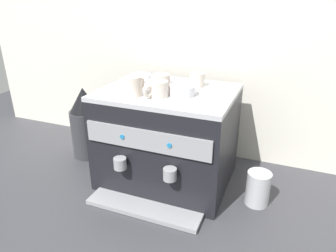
{
  "coord_description": "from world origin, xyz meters",
  "views": [
    {
      "loc": [
        0.5,
        -1.26,
        0.87
      ],
      "look_at": [
        0.0,
        0.0,
        0.29
      ],
      "focal_mm": 32.89,
      "sensor_mm": 36.0,
      "label": 1
    }
  ],
  "objects_px": {
    "ceramic_cup_2": "(134,86)",
    "ceramic_bowl_0": "(182,91)",
    "ceramic_bowl_1": "(140,77)",
    "ceramic_bowl_2": "(160,79)",
    "ceramic_cup_3": "(157,89)",
    "milk_pitcher": "(258,188)",
    "ceramic_cup_0": "(197,79)",
    "coffee_grinder": "(86,124)",
    "ceramic_cup_1": "(160,82)",
    "espresso_machine": "(168,137)"
  },
  "relations": [
    {
      "from": "ceramic_bowl_0",
      "to": "ceramic_bowl_1",
      "type": "relative_size",
      "value": 1.04
    },
    {
      "from": "ceramic_cup_2",
      "to": "coffee_grinder",
      "type": "bearing_deg",
      "value": 156.24
    },
    {
      "from": "espresso_machine",
      "to": "ceramic_cup_0",
      "type": "distance_m",
      "value": 0.31
    },
    {
      "from": "milk_pitcher",
      "to": "espresso_machine",
      "type": "bearing_deg",
      "value": 174.1
    },
    {
      "from": "ceramic_cup_1",
      "to": "ceramic_bowl_0",
      "type": "bearing_deg",
      "value": -17.95
    },
    {
      "from": "ceramic_bowl_2",
      "to": "espresso_machine",
      "type": "bearing_deg",
      "value": -52.0
    },
    {
      "from": "ceramic_bowl_1",
      "to": "milk_pitcher",
      "type": "relative_size",
      "value": 0.69
    },
    {
      "from": "ceramic_cup_3",
      "to": "ceramic_bowl_1",
      "type": "bearing_deg",
      "value": 131.07
    },
    {
      "from": "ceramic_cup_2",
      "to": "milk_pitcher",
      "type": "relative_size",
      "value": 0.72
    },
    {
      "from": "coffee_grinder",
      "to": "ceramic_bowl_0",
      "type": "bearing_deg",
      "value": -9.72
    },
    {
      "from": "ceramic_cup_2",
      "to": "ceramic_bowl_0",
      "type": "height_order",
      "value": "ceramic_cup_2"
    },
    {
      "from": "ceramic_bowl_1",
      "to": "milk_pitcher",
      "type": "bearing_deg",
      "value": -13.66
    },
    {
      "from": "ceramic_cup_1",
      "to": "coffee_grinder",
      "type": "distance_m",
      "value": 0.58
    },
    {
      "from": "ceramic_bowl_1",
      "to": "ceramic_bowl_2",
      "type": "distance_m",
      "value": 0.11
    },
    {
      "from": "ceramic_cup_1",
      "to": "milk_pitcher",
      "type": "xyz_separation_m",
      "value": [
        0.48,
        -0.04,
        -0.42
      ]
    },
    {
      "from": "ceramic_bowl_2",
      "to": "coffee_grinder",
      "type": "height_order",
      "value": "ceramic_bowl_2"
    },
    {
      "from": "ceramic_cup_1",
      "to": "ceramic_bowl_2",
      "type": "bearing_deg",
      "value": 113.2
    },
    {
      "from": "ceramic_bowl_0",
      "to": "milk_pitcher",
      "type": "height_order",
      "value": "ceramic_bowl_0"
    },
    {
      "from": "ceramic_bowl_2",
      "to": "ceramic_cup_1",
      "type": "bearing_deg",
      "value": -66.8
    },
    {
      "from": "ceramic_bowl_1",
      "to": "milk_pitcher",
      "type": "distance_m",
      "value": 0.77
    },
    {
      "from": "ceramic_cup_0",
      "to": "ceramic_cup_2",
      "type": "xyz_separation_m",
      "value": [
        -0.21,
        -0.24,
        0.01
      ]
    },
    {
      "from": "ceramic_bowl_0",
      "to": "ceramic_bowl_1",
      "type": "height_order",
      "value": "ceramic_bowl_0"
    },
    {
      "from": "ceramic_bowl_0",
      "to": "coffee_grinder",
      "type": "height_order",
      "value": "ceramic_bowl_0"
    },
    {
      "from": "ceramic_cup_2",
      "to": "ceramic_cup_3",
      "type": "xyz_separation_m",
      "value": [
        0.1,
        0.02,
        -0.01
      ]
    },
    {
      "from": "milk_pitcher",
      "to": "ceramic_bowl_0",
      "type": "bearing_deg",
      "value": 179.71
    },
    {
      "from": "espresso_machine",
      "to": "ceramic_cup_2",
      "type": "distance_m",
      "value": 0.32
    },
    {
      "from": "ceramic_bowl_1",
      "to": "coffee_grinder",
      "type": "distance_m",
      "value": 0.44
    },
    {
      "from": "ceramic_cup_3",
      "to": "milk_pitcher",
      "type": "height_order",
      "value": "ceramic_cup_3"
    },
    {
      "from": "ceramic_bowl_0",
      "to": "ceramic_bowl_2",
      "type": "bearing_deg",
      "value": 138.39
    },
    {
      "from": "ceramic_bowl_0",
      "to": "ceramic_cup_1",
      "type": "bearing_deg",
      "value": 162.05
    },
    {
      "from": "ceramic_cup_0",
      "to": "ceramic_bowl_1",
      "type": "xyz_separation_m",
      "value": [
        -0.29,
        -0.01,
        -0.02
      ]
    },
    {
      "from": "ceramic_cup_0",
      "to": "coffee_grinder",
      "type": "height_order",
      "value": "ceramic_cup_0"
    },
    {
      "from": "ceramic_bowl_1",
      "to": "ceramic_bowl_2",
      "type": "xyz_separation_m",
      "value": [
        0.11,
        -0.01,
        0.0
      ]
    },
    {
      "from": "espresso_machine",
      "to": "ceramic_bowl_1",
      "type": "bearing_deg",
      "value": 150.3
    },
    {
      "from": "ceramic_cup_3",
      "to": "ceramic_bowl_1",
      "type": "height_order",
      "value": "ceramic_cup_3"
    },
    {
      "from": "ceramic_cup_3",
      "to": "ceramic_bowl_2",
      "type": "xyz_separation_m",
      "value": [
        -0.07,
        0.21,
        -0.02
      ]
    },
    {
      "from": "ceramic_cup_1",
      "to": "ceramic_cup_3",
      "type": "xyz_separation_m",
      "value": [
        0.03,
        -0.1,
        -0.0
      ]
    },
    {
      "from": "ceramic_bowl_2",
      "to": "coffee_grinder",
      "type": "xyz_separation_m",
      "value": [
        -0.44,
        -0.04,
        -0.29
      ]
    },
    {
      "from": "espresso_machine",
      "to": "ceramic_cup_1",
      "type": "bearing_deg",
      "value": -168.65
    },
    {
      "from": "espresso_machine",
      "to": "ceramic_cup_0",
      "type": "bearing_deg",
      "value": 48.52
    },
    {
      "from": "coffee_grinder",
      "to": "milk_pitcher",
      "type": "height_order",
      "value": "coffee_grinder"
    },
    {
      "from": "ceramic_bowl_1",
      "to": "ceramic_cup_3",
      "type": "bearing_deg",
      "value": -48.93
    },
    {
      "from": "ceramic_cup_1",
      "to": "ceramic_bowl_0",
      "type": "height_order",
      "value": "ceramic_cup_1"
    },
    {
      "from": "ceramic_cup_1",
      "to": "ceramic_cup_2",
      "type": "relative_size",
      "value": 1.04
    },
    {
      "from": "ceramic_cup_2",
      "to": "ceramic_bowl_1",
      "type": "relative_size",
      "value": 1.04
    },
    {
      "from": "ceramic_bowl_2",
      "to": "milk_pitcher",
      "type": "xyz_separation_m",
      "value": [
        0.53,
        -0.15,
        -0.41
      ]
    },
    {
      "from": "ceramic_cup_1",
      "to": "ceramic_bowl_2",
      "type": "distance_m",
      "value": 0.12
    },
    {
      "from": "ceramic_cup_3",
      "to": "ceramic_cup_1",
      "type": "bearing_deg",
      "value": 105.59
    },
    {
      "from": "coffee_grinder",
      "to": "ceramic_cup_1",
      "type": "bearing_deg",
      "value": -7.66
    },
    {
      "from": "espresso_machine",
      "to": "ceramic_bowl_0",
      "type": "distance_m",
      "value": 0.27
    }
  ]
}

